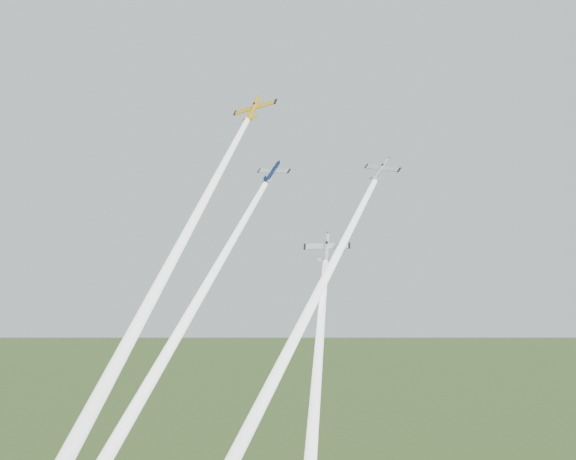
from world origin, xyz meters
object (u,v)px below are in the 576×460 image
object	(u,v)px
plane_yellow	(254,108)
plane_silver_right	(381,169)
plane_navy	(272,172)
plane_silver_low	(327,248)

from	to	relation	value
plane_yellow	plane_silver_right	size ratio (longest dim) A/B	1.26
plane_navy	plane_yellow	bearing A→B (deg)	178.18
plane_yellow	plane_navy	world-z (taller)	plane_yellow
plane_navy	plane_silver_low	xyz separation A→B (m)	(10.74, -6.53, -13.80)
plane_navy	plane_silver_low	size ratio (longest dim) A/B	0.86
plane_silver_right	plane_yellow	bearing A→B (deg)	-152.91
plane_yellow	plane_navy	size ratio (longest dim) A/B	1.32
plane_silver_right	plane_silver_low	bearing A→B (deg)	-107.64
plane_yellow	plane_navy	bearing A→B (deg)	-9.70
plane_silver_right	plane_navy	bearing A→B (deg)	-147.77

